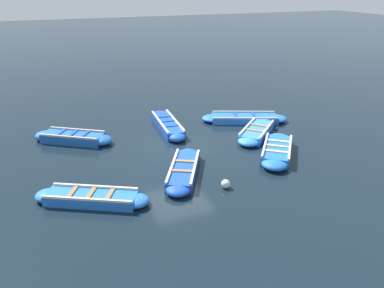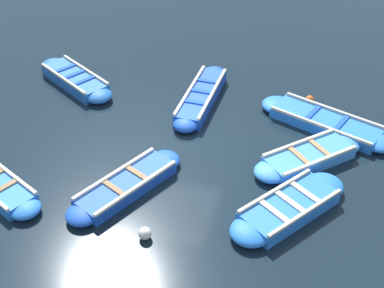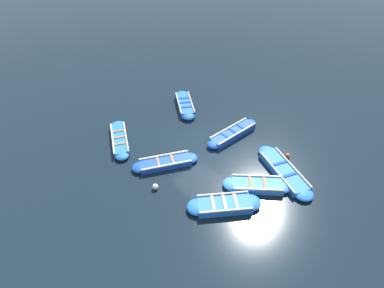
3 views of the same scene
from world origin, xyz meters
The scene contains 10 objects.
ground_plane centered at (0.00, 0.00, 0.00)m, with size 120.00×120.00×0.00m, color black.
boat_tucked centered at (1.91, 3.43, 0.18)m, with size 3.27×2.80×0.41m.
boat_centre centered at (-2.27, -3.82, 0.19)m, with size 2.56×3.33×0.43m.
boat_drifting centered at (2.11, -0.50, 0.16)m, with size 3.44×2.32×0.37m.
boat_near_quay centered at (2.80, -3.73, 0.16)m, with size 2.33×3.50×0.38m.
boat_far_corner centered at (-1.87, 4.07, 0.15)m, with size 2.40×4.12×0.36m.
boat_broadside centered at (-2.26, 0.32, 0.19)m, with size 3.80×0.95×0.43m.
boat_stern_in centered at (-0.12, 3.72, 0.17)m, with size 2.90×2.97×0.39m.
buoy_orange_near centered at (3.50, 0.45, 0.15)m, with size 0.30×0.30×0.30m, color silver.
buoy_yellow_far centered at (-3.03, 3.52, 0.12)m, with size 0.25×0.25×0.25m, color #E05119.
Camera 3 is at (8.73, 8.60, 10.98)m, focal length 28.00 mm.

